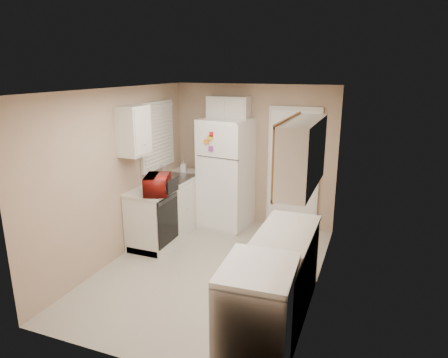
% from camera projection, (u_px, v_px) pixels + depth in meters
% --- Properties ---
extents(floor, '(3.80, 3.80, 0.00)m').
position_uv_depth(floor, '(211.00, 269.00, 5.44)').
color(floor, beige).
rests_on(floor, ground).
extents(ceiling, '(3.80, 3.80, 0.00)m').
position_uv_depth(ceiling, '(209.00, 89.00, 4.80)').
color(ceiling, white).
rests_on(ceiling, floor).
extents(wall_left, '(3.80, 3.80, 0.00)m').
position_uv_depth(wall_left, '(118.00, 175.00, 5.61)').
color(wall_left, tan).
rests_on(wall_left, floor).
extents(wall_right, '(3.80, 3.80, 0.00)m').
position_uv_depth(wall_right, '(321.00, 197.00, 4.63)').
color(wall_right, tan).
rests_on(wall_right, floor).
extents(wall_back, '(2.80, 2.80, 0.00)m').
position_uv_depth(wall_back, '(253.00, 156.00, 6.83)').
color(wall_back, tan).
rests_on(wall_back, floor).
extents(wall_front, '(2.80, 2.80, 0.00)m').
position_uv_depth(wall_front, '(123.00, 244.00, 3.41)').
color(wall_front, tan).
rests_on(wall_front, floor).
extents(left_counter, '(0.60, 1.80, 0.90)m').
position_uv_depth(left_counter, '(170.00, 208.00, 6.51)').
color(left_counter, silver).
rests_on(left_counter, floor).
extents(dishwasher, '(0.03, 0.58, 0.72)m').
position_uv_depth(dishwasher, '(168.00, 220.00, 5.86)').
color(dishwasher, black).
rests_on(dishwasher, floor).
extents(sink, '(0.54, 0.74, 0.16)m').
position_uv_depth(sink, '(174.00, 181.00, 6.54)').
color(sink, gray).
rests_on(sink, left_counter).
extents(microwave, '(0.56, 0.43, 0.33)m').
position_uv_depth(microwave, '(158.00, 184.00, 5.71)').
color(microwave, maroon).
rests_on(microwave, left_counter).
extents(soap_bottle, '(0.11, 0.11, 0.20)m').
position_uv_depth(soap_bottle, '(183.00, 166.00, 6.93)').
color(soap_bottle, silver).
rests_on(soap_bottle, left_counter).
extents(window_blinds, '(0.10, 0.98, 1.08)m').
position_uv_depth(window_blinds, '(158.00, 135.00, 6.43)').
color(window_blinds, silver).
rests_on(window_blinds, wall_left).
extents(upper_cabinet_left, '(0.30, 0.45, 0.70)m').
position_uv_depth(upper_cabinet_left, '(134.00, 131.00, 5.59)').
color(upper_cabinet_left, silver).
rests_on(upper_cabinet_left, wall_left).
extents(refrigerator, '(0.86, 0.84, 1.85)m').
position_uv_depth(refrigerator, '(226.00, 174.00, 6.75)').
color(refrigerator, white).
rests_on(refrigerator, floor).
extents(cabinet_over_fridge, '(0.70, 0.30, 0.40)m').
position_uv_depth(cabinet_over_fridge, '(229.00, 108.00, 6.62)').
color(cabinet_over_fridge, silver).
rests_on(cabinet_over_fridge, wall_back).
extents(interior_door, '(0.86, 0.06, 2.08)m').
position_uv_depth(interior_door, '(293.00, 170.00, 6.60)').
color(interior_door, white).
rests_on(interior_door, floor).
extents(right_counter, '(0.60, 2.00, 0.90)m').
position_uv_depth(right_counter, '(277.00, 283.00, 4.22)').
color(right_counter, silver).
rests_on(right_counter, floor).
extents(stove, '(0.69, 0.83, 0.97)m').
position_uv_depth(stove, '(257.00, 313.00, 3.65)').
color(stove, white).
rests_on(stove, floor).
extents(upper_cabinet_right, '(0.30, 1.20, 0.70)m').
position_uv_depth(upper_cabinet_right, '(303.00, 154.00, 4.07)').
color(upper_cabinet_right, silver).
rests_on(upper_cabinet_right, wall_right).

